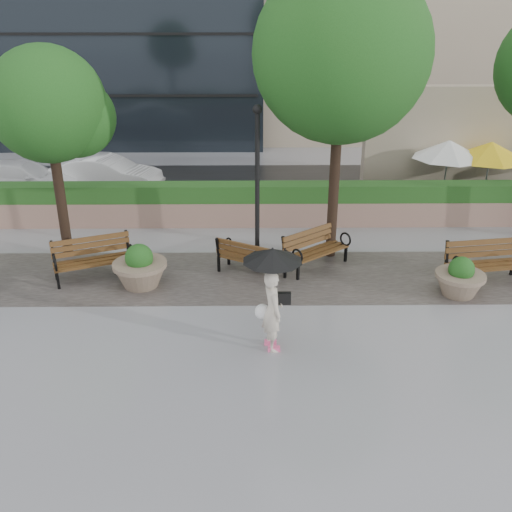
{
  "coord_description": "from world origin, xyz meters",
  "views": [
    {
      "loc": [
        0.36,
        -10.52,
        6.52
      ],
      "look_at": [
        0.49,
        1.85,
        1.1
      ],
      "focal_mm": 40.0,
      "sensor_mm": 36.0,
      "label": 1
    }
  ],
  "objects_px": {
    "planter_right": "(460,280)",
    "car_right": "(107,174)",
    "car_left": "(23,179)",
    "pedestrian": "(272,289)",
    "bench_2": "(251,265)",
    "lamppost": "(257,201)",
    "bench_3": "(315,257)",
    "bench_1": "(94,267)",
    "bench_4": "(485,271)",
    "planter_left": "(140,270)"
  },
  "relations": [
    {
      "from": "bench_4",
      "to": "planter_left",
      "type": "height_order",
      "value": "planter_left"
    },
    {
      "from": "lamppost",
      "to": "car_right",
      "type": "bearing_deg",
      "value": 128.3
    },
    {
      "from": "car_right",
      "to": "bench_1",
      "type": "bearing_deg",
      "value": -158.39
    },
    {
      "from": "planter_left",
      "to": "lamppost",
      "type": "distance_m",
      "value": 3.47
    },
    {
      "from": "bench_3",
      "to": "bench_4",
      "type": "xyz_separation_m",
      "value": [
        4.24,
        -0.97,
        0.02
      ]
    },
    {
      "from": "bench_1",
      "to": "bench_2",
      "type": "bearing_deg",
      "value": -20.31
    },
    {
      "from": "car_left",
      "to": "car_right",
      "type": "relative_size",
      "value": 1.08
    },
    {
      "from": "bench_1",
      "to": "lamppost",
      "type": "bearing_deg",
      "value": -14.91
    },
    {
      "from": "bench_2",
      "to": "bench_3",
      "type": "distance_m",
      "value": 1.8
    },
    {
      "from": "bench_4",
      "to": "lamppost",
      "type": "bearing_deg",
      "value": 162.21
    },
    {
      "from": "bench_3",
      "to": "pedestrian",
      "type": "height_order",
      "value": "pedestrian"
    },
    {
      "from": "planter_right",
      "to": "lamppost",
      "type": "relative_size",
      "value": 0.27
    },
    {
      "from": "lamppost",
      "to": "pedestrian",
      "type": "distance_m",
      "value": 3.94
    },
    {
      "from": "bench_3",
      "to": "bench_4",
      "type": "relative_size",
      "value": 0.93
    },
    {
      "from": "pedestrian",
      "to": "lamppost",
      "type": "bearing_deg",
      "value": -10.52
    },
    {
      "from": "bench_1",
      "to": "lamppost",
      "type": "distance_m",
      "value": 4.57
    },
    {
      "from": "bench_2",
      "to": "car_right",
      "type": "relative_size",
      "value": 0.47
    },
    {
      "from": "bench_2",
      "to": "pedestrian",
      "type": "distance_m",
      "value": 3.66
    },
    {
      "from": "bench_1",
      "to": "planter_left",
      "type": "xyz_separation_m",
      "value": [
        1.28,
        -0.47,
        0.13
      ]
    },
    {
      "from": "bench_1",
      "to": "planter_right",
      "type": "relative_size",
      "value": 1.77
    },
    {
      "from": "bench_3",
      "to": "car_left",
      "type": "bearing_deg",
      "value": 108.26
    },
    {
      "from": "bench_2",
      "to": "car_left",
      "type": "height_order",
      "value": "car_left"
    },
    {
      "from": "planter_right",
      "to": "car_right",
      "type": "bearing_deg",
      "value": 140.41
    },
    {
      "from": "car_right",
      "to": "planter_right",
      "type": "bearing_deg",
      "value": -118.13
    },
    {
      "from": "car_left",
      "to": "pedestrian",
      "type": "xyz_separation_m",
      "value": [
        8.92,
        -10.56,
        0.7
      ]
    },
    {
      "from": "pedestrian",
      "to": "bench_2",
      "type": "bearing_deg",
      "value": -7.46
    },
    {
      "from": "bench_1",
      "to": "car_right",
      "type": "height_order",
      "value": "car_right"
    },
    {
      "from": "car_right",
      "to": "pedestrian",
      "type": "xyz_separation_m",
      "value": [
        5.86,
        -11.0,
        0.66
      ]
    },
    {
      "from": "car_right",
      "to": "lamppost",
      "type": "bearing_deg",
      "value": -130.24
    },
    {
      "from": "planter_right",
      "to": "car_right",
      "type": "relative_size",
      "value": 0.29
    },
    {
      "from": "bench_3",
      "to": "planter_right",
      "type": "xyz_separation_m",
      "value": [
        3.35,
        -1.66,
        0.09
      ]
    },
    {
      "from": "pedestrian",
      "to": "car_right",
      "type": "bearing_deg",
      "value": 13.86
    },
    {
      "from": "car_left",
      "to": "bench_2",
      "type": "bearing_deg",
      "value": -130.44
    },
    {
      "from": "bench_1",
      "to": "car_right",
      "type": "bearing_deg",
      "value": 77.77
    },
    {
      "from": "bench_3",
      "to": "planter_left",
      "type": "height_order",
      "value": "planter_left"
    },
    {
      "from": "bench_1",
      "to": "bench_2",
      "type": "xyz_separation_m",
      "value": [
        4.08,
        0.15,
        -0.03
      ]
    },
    {
      "from": "bench_3",
      "to": "planter_right",
      "type": "bearing_deg",
      "value": -65.36
    },
    {
      "from": "planter_left",
      "to": "car_left",
      "type": "height_order",
      "value": "car_left"
    },
    {
      "from": "bench_4",
      "to": "car_left",
      "type": "xyz_separation_m",
      "value": [
        -14.48,
        7.58,
        0.32
      ]
    },
    {
      "from": "bench_4",
      "to": "planter_right",
      "type": "bearing_deg",
      "value": -150.96
    },
    {
      "from": "bench_1",
      "to": "bench_3",
      "type": "relative_size",
      "value": 1.09
    },
    {
      "from": "bench_2",
      "to": "car_left",
      "type": "xyz_separation_m",
      "value": [
        -8.51,
        7.08,
        0.35
      ]
    },
    {
      "from": "planter_left",
      "to": "pedestrian",
      "type": "distance_m",
      "value": 4.4
    },
    {
      "from": "car_right",
      "to": "pedestrian",
      "type": "height_order",
      "value": "pedestrian"
    },
    {
      "from": "lamppost",
      "to": "pedestrian",
      "type": "relative_size",
      "value": 1.98
    },
    {
      "from": "planter_left",
      "to": "pedestrian",
      "type": "bearing_deg",
      "value": -41.72
    },
    {
      "from": "planter_left",
      "to": "pedestrian",
      "type": "xyz_separation_m",
      "value": [
        3.21,
        -2.86,
        0.9
      ]
    },
    {
      "from": "planter_right",
      "to": "pedestrian",
      "type": "distance_m",
      "value": 5.29
    },
    {
      "from": "bench_1",
      "to": "car_right",
      "type": "relative_size",
      "value": 0.52
    },
    {
      "from": "bench_1",
      "to": "car_left",
      "type": "bearing_deg",
      "value": 99.12
    }
  ]
}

